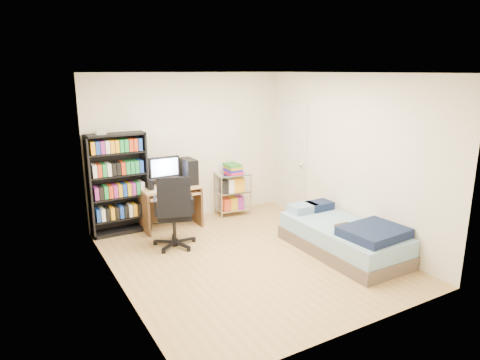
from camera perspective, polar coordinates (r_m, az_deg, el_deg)
room at (r=5.64m, az=1.15°, el=1.30°), size 3.58×4.08×2.58m
media_shelf at (r=6.94m, az=-15.94°, el=-0.38°), size 0.90×0.30×1.67m
computer_desk at (r=7.12m, az=-8.73°, el=-1.18°), size 0.94×0.54×1.18m
office_chair at (r=6.34m, az=-8.73°, el=-5.89°), size 0.82×0.82×1.09m
wire_cart at (r=7.62m, az=-1.02°, el=-0.19°), size 0.63×0.49×0.93m
bed at (r=6.29m, az=13.70°, el=-7.43°), size 0.94×1.87×0.53m
door at (r=7.73m, az=7.00°, el=2.90°), size 0.12×0.80×2.00m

